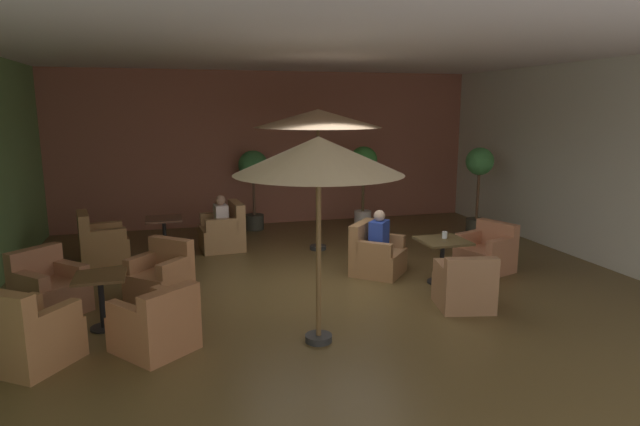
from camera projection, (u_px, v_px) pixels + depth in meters
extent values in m
cube|color=brown|center=(328.00, 287.00, 8.29)|extent=(9.91, 9.74, 0.02)
cube|color=#9D5A46|center=(271.00, 149.00, 12.52)|extent=(9.91, 0.08, 3.53)
cube|color=silver|center=(602.00, 163.00, 9.23)|extent=(0.08, 9.74, 3.53)
cube|color=silver|center=(329.00, 47.00, 7.60)|extent=(9.91, 9.74, 0.06)
cylinder|color=black|center=(441.00, 282.00, 8.45)|extent=(0.44, 0.44, 0.02)
cylinder|color=black|center=(442.00, 262.00, 8.39)|extent=(0.07, 0.07, 0.66)
cube|color=brown|center=(443.00, 241.00, 8.32)|extent=(0.72, 0.72, 0.03)
cube|color=#AC794B|center=(378.00, 262.00, 8.86)|extent=(1.09, 1.09, 0.40)
cube|color=#AC794B|center=(362.00, 235.00, 8.90)|extent=(0.64, 0.70, 0.45)
cube|color=#AC794B|center=(388.00, 240.00, 9.07)|extent=(0.53, 0.49, 0.21)
cube|color=#AC794B|center=(374.00, 249.00, 8.49)|extent=(0.53, 0.49, 0.21)
cube|color=#A4724D|center=(463.00, 293.00, 7.38)|extent=(0.83, 0.84, 0.40)
cube|color=#A4724D|center=(472.00, 272.00, 7.03)|extent=(0.72, 0.30, 0.38)
cube|color=#A4724D|center=(444.00, 271.00, 7.34)|extent=(0.27, 0.58, 0.22)
cube|color=#A4724D|center=(483.00, 270.00, 7.38)|extent=(0.27, 0.58, 0.22)
cube|color=#B5714E|center=(485.00, 259.00, 9.00)|extent=(0.96, 0.97, 0.41)
cube|color=#B5714E|center=(497.00, 234.00, 9.09)|extent=(0.41, 0.77, 0.41)
cube|color=#B5714E|center=(500.00, 246.00, 8.66)|extent=(0.59, 0.31, 0.22)
cube|color=#B5714E|center=(469.00, 238.00, 9.17)|extent=(0.59, 0.31, 0.22)
cylinder|color=black|center=(166.00, 254.00, 10.08)|extent=(0.33, 0.33, 0.02)
cylinder|color=black|center=(165.00, 237.00, 10.01)|extent=(0.07, 0.07, 0.66)
cube|color=brown|center=(164.00, 219.00, 9.95)|extent=(0.67, 0.67, 0.03)
cube|color=#AC7746|center=(104.00, 249.00, 9.57)|extent=(0.93, 0.91, 0.45)
cube|color=#AC7746|center=(83.00, 226.00, 9.35)|extent=(0.32, 0.80, 0.47)
cube|color=#AC7746|center=(104.00, 228.00, 9.81)|extent=(0.64, 0.26, 0.20)
cube|color=#AC7746|center=(107.00, 235.00, 9.25)|extent=(0.64, 0.26, 0.20)
cube|color=#A8794C|center=(222.00, 238.00, 10.40)|extent=(0.86, 0.88, 0.44)
cube|color=#A8794C|center=(237.00, 214.00, 10.41)|extent=(0.24, 0.83, 0.47)
cube|color=#A8794C|center=(222.00, 225.00, 10.01)|extent=(0.63, 0.20, 0.23)
cube|color=#A8794C|center=(216.00, 218.00, 10.63)|extent=(0.63, 0.20, 0.23)
cylinder|color=black|center=(104.00, 328.00, 6.69)|extent=(0.33, 0.33, 0.02)
cylinder|color=black|center=(102.00, 303.00, 6.63)|extent=(0.07, 0.07, 0.66)
cube|color=brown|center=(100.00, 276.00, 6.56)|extent=(0.62, 0.62, 0.03)
cube|color=#B27647|center=(35.00, 345.00, 5.72)|extent=(1.03, 1.05, 0.45)
cube|color=#B27647|center=(4.00, 315.00, 5.35)|extent=(0.67, 0.55, 0.47)
cube|color=#B27647|center=(15.00, 311.00, 5.79)|extent=(0.47, 0.58, 0.21)
cube|color=#B27647|center=(55.00, 318.00, 5.60)|extent=(0.47, 0.58, 0.21)
cube|color=#B16F46|center=(154.00, 333.00, 6.07)|extent=(1.06, 1.07, 0.41)
cube|color=#B16F46|center=(170.00, 306.00, 5.82)|extent=(0.67, 0.59, 0.38)
cube|color=#B16F46|center=(127.00, 315.00, 5.80)|extent=(0.49, 0.56, 0.20)
cube|color=#B16F46|center=(171.00, 299.00, 6.27)|extent=(0.49, 0.56, 0.20)
cube|color=#A56A44|center=(160.00, 287.00, 7.55)|extent=(1.00, 1.00, 0.45)
cube|color=#A56A44|center=(171.00, 252.00, 7.70)|extent=(0.64, 0.58, 0.42)
cube|color=#A56A44|center=(173.00, 268.00, 7.32)|extent=(0.46, 0.50, 0.21)
cube|color=#A56A44|center=(141.00, 263.00, 7.57)|extent=(0.46, 0.50, 0.21)
cube|color=#A76949|center=(52.00, 297.00, 7.14)|extent=(1.06, 1.06, 0.45)
cube|color=#A76949|center=(35.00, 263.00, 7.20)|extent=(0.64, 0.64, 0.42)
cube|color=#A76949|center=(71.00, 269.00, 7.31)|extent=(0.53, 0.53, 0.19)
cube|color=#A76949|center=(30.00, 281.00, 6.82)|extent=(0.53, 0.53, 0.19)
cylinder|color=#2D2D2D|center=(319.00, 338.00, 6.32)|extent=(0.32, 0.32, 0.08)
cylinder|color=brown|center=(319.00, 245.00, 6.10)|extent=(0.06, 0.06, 2.36)
cone|color=beige|center=(319.00, 155.00, 5.91)|extent=(1.91, 1.91, 0.42)
cylinder|color=#2D2D2D|center=(318.00, 247.00, 10.41)|extent=(0.32, 0.32, 0.08)
cylinder|color=brown|center=(318.00, 182.00, 10.17)|extent=(0.06, 0.06, 2.63)
cone|color=#E2BA8E|center=(318.00, 118.00, 9.93)|extent=(2.39, 2.39, 0.33)
cylinder|color=silver|center=(363.00, 220.00, 12.12)|extent=(0.38, 0.38, 0.42)
cylinder|color=brown|center=(363.00, 192.00, 12.00)|extent=(0.06, 0.06, 0.88)
sphere|color=#3F8C3A|center=(364.00, 160.00, 11.86)|extent=(0.61, 0.61, 0.61)
cylinder|color=#39372E|center=(255.00, 222.00, 12.11)|extent=(0.42, 0.42, 0.34)
cylinder|color=brown|center=(254.00, 196.00, 11.99)|extent=(0.06, 0.06, 0.83)
sphere|color=#39733B|center=(253.00, 165.00, 11.86)|extent=(0.66, 0.66, 0.66)
cylinder|color=#39382E|center=(476.00, 228.00, 11.45)|extent=(0.43, 0.43, 0.38)
cylinder|color=brown|center=(478.00, 196.00, 11.32)|extent=(0.06, 0.06, 0.98)
sphere|color=#428A45|center=(480.00, 161.00, 11.17)|extent=(0.58, 0.58, 0.58)
cube|color=#273FA4|center=(379.00, 236.00, 8.77)|extent=(0.41, 0.42, 0.50)
sphere|color=tan|center=(379.00, 216.00, 8.71)|extent=(0.19, 0.19, 0.19)
cube|color=silver|center=(221.00, 216.00, 10.31)|extent=(0.27, 0.39, 0.44)
sphere|color=#A2745C|center=(220.00, 200.00, 10.25)|extent=(0.19, 0.19, 0.19)
cylinder|color=silver|center=(445.00, 235.00, 8.40)|extent=(0.08, 0.08, 0.11)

